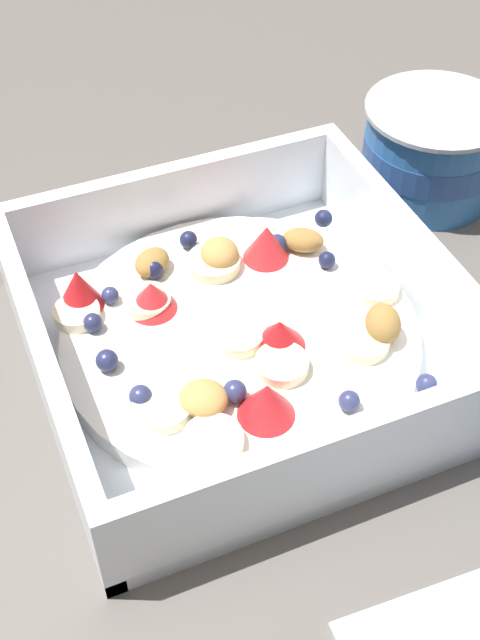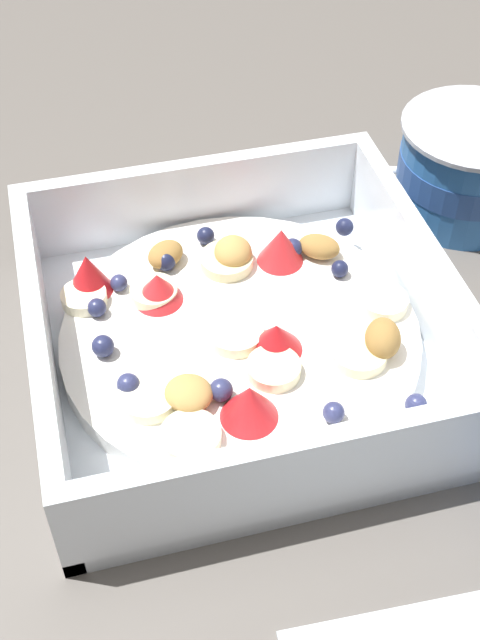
% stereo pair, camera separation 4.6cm
% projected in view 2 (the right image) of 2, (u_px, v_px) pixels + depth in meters
% --- Properties ---
extents(ground_plane, '(2.40, 2.40, 0.00)m').
position_uv_depth(ground_plane, '(230.00, 384.00, 0.47)').
color(ground_plane, '#56514C').
extents(fruit_bowl, '(0.22, 0.22, 0.06)m').
position_uv_depth(fruit_bowl, '(239.00, 333.00, 0.47)').
color(fruit_bowl, white).
rests_on(fruit_bowl, ground).
extents(spoon, '(0.06, 0.17, 0.01)m').
position_uv_depth(spoon, '(288.00, 167.00, 0.60)').
color(spoon, silver).
rests_on(spoon, ground).
extents(yogurt_cup, '(0.10, 0.10, 0.07)m').
position_uv_depth(yogurt_cup, '(468.00, 167.00, 0.55)').
color(yogurt_cup, '#3370B7').
rests_on(yogurt_cup, ground).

